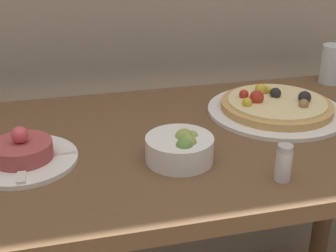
{
  "coord_description": "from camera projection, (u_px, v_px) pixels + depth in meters",
  "views": [
    {
      "loc": [
        -0.22,
        -0.59,
        1.2
      ],
      "look_at": [
        -0.0,
        0.29,
        0.78
      ],
      "focal_mm": 50.0,
      "sensor_mm": 36.0,
      "label": 1
    }
  ],
  "objects": [
    {
      "name": "drinking_glass",
      "position": [
        332.0,
        64.0,
        1.35
      ],
      "size": [
        0.07,
        0.07,
        0.11
      ],
      "color": "silver",
      "rests_on": "dining_table"
    },
    {
      "name": "small_bowl",
      "position": [
        179.0,
        148.0,
        0.93
      ],
      "size": [
        0.14,
        0.14,
        0.07
      ],
      "color": "white",
      "rests_on": "dining_table"
    },
    {
      "name": "pizza_plate",
      "position": [
        276.0,
        107.0,
        1.16
      ],
      "size": [
        0.34,
        0.34,
        0.06
      ],
      "color": "white",
      "rests_on": "dining_table"
    },
    {
      "name": "tartare_plate",
      "position": [
        23.0,
        154.0,
        0.93
      ],
      "size": [
        0.22,
        0.22,
        0.08
      ],
      "color": "white",
      "rests_on": "dining_table"
    },
    {
      "name": "dining_table",
      "position": [
        167.0,
        181.0,
        1.08
      ],
      "size": [
        1.35,
        0.63,
        0.74
      ],
      "color": "brown",
      "rests_on": "ground_plane"
    },
    {
      "name": "salt_shaker",
      "position": [
        284.0,
        163.0,
        0.86
      ],
      "size": [
        0.03,
        0.03,
        0.07
      ],
      "color": "silver",
      "rests_on": "dining_table"
    }
  ]
}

